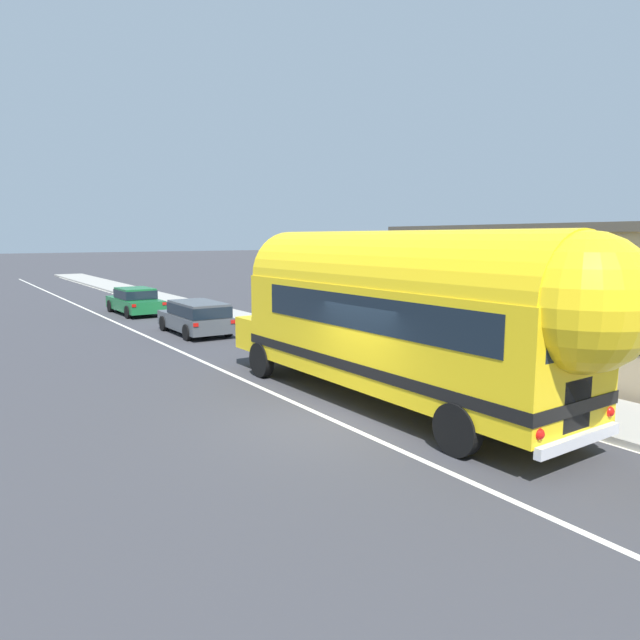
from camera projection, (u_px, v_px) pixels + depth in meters
The scene contains 6 objects.
ground_plane at pixel (337, 422), 12.48m from camera, with size 300.00×300.00×0.00m, color #38383D.
lane_markings at pixel (196, 336), 23.23m from camera, with size 3.74×80.00×0.01m.
sidewalk_slab at pixel (292, 334), 23.42m from camera, with size 2.72×90.00×0.15m, color #9E9B93.
painted_bus at pixel (404, 311), 13.08m from camera, with size 2.69×11.87×4.12m.
car_lead at pixel (197, 315), 23.61m from camera, with size 1.95×4.31×1.37m.
car_second at pixel (135, 300), 29.91m from camera, with size 1.95×4.54×1.37m.
Camera 1 is at (-7.06, -9.76, 3.97)m, focal length 32.31 mm.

